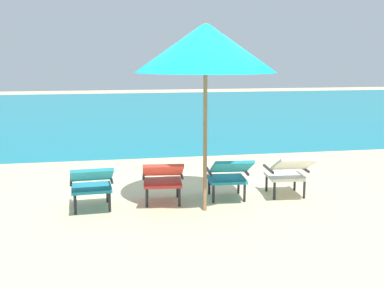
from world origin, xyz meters
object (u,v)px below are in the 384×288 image
lounge_chair_far_right (289,171)px  beach_umbrella_center (206,48)px  lounge_chair_far_left (92,182)px  lounge_chair_near_right (229,174)px  lounge_chair_near_left (163,177)px

lounge_chair_far_right → beach_umbrella_center: 2.17m
lounge_chair_far_left → lounge_chair_far_right: 2.76m
lounge_chair_far_left → lounge_chair_near_right: size_ratio=0.99×
lounge_chair_near_right → lounge_chair_far_left: bearing=-176.6°
lounge_chair_near_right → lounge_chair_far_right: (0.89, -0.00, 0.00)m
lounge_chair_near_right → lounge_chair_far_right: 0.89m
lounge_chair_near_left → lounge_chair_far_right: same height
lounge_chair_near_left → beach_umbrella_center: size_ratio=0.38×
lounge_chair_near_left → lounge_chair_far_right: bearing=0.7°
lounge_chair_far_left → lounge_chair_near_left: bearing=5.4°
lounge_chair_near_left → lounge_chair_far_right: (1.82, 0.02, 0.00)m
lounge_chair_far_left → beach_umbrella_center: bearing=-7.9°
lounge_chair_far_left → lounge_chair_near_left: size_ratio=0.98×
lounge_chair_near_left → lounge_chair_far_right: 1.82m
lounge_chair_near_right → beach_umbrella_center: (-0.41, -0.31, 1.71)m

